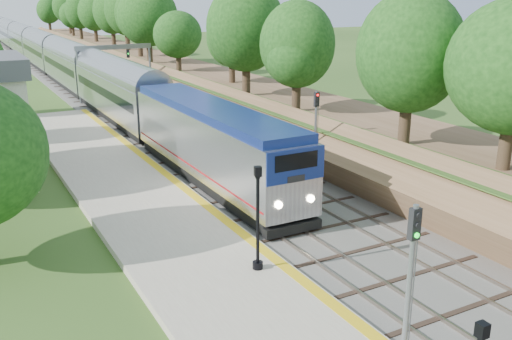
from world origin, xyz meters
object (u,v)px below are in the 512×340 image
signal_platform (410,274)px  signal_farside (316,125)px  signal_gantry (114,58)px  train (43,53)px  lamppost_far (258,224)px

signal_platform → signal_farside: (9.10, 18.27, -0.22)m
signal_gantry → train: 34.02m
signal_platform → lamppost_far: bearing=93.8°
signal_farside → signal_platform: bearing=-116.5°
signal_platform → signal_farside: bearing=63.5°
train → signal_farside: 67.86m
signal_farside → lamppost_far: bearing=-133.9°
lamppost_far → signal_farside: bearing=46.1°
train → signal_farside: bearing=-84.8°
train → signal_platform: (-2.90, -85.84, 1.37)m
train → signal_platform: 85.90m
train → signal_farside: (6.20, -67.57, 1.15)m
train → lamppost_far: train is taller
signal_gantry → lamppost_far: size_ratio=1.85×
train → lamppost_far: size_ratio=33.54×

